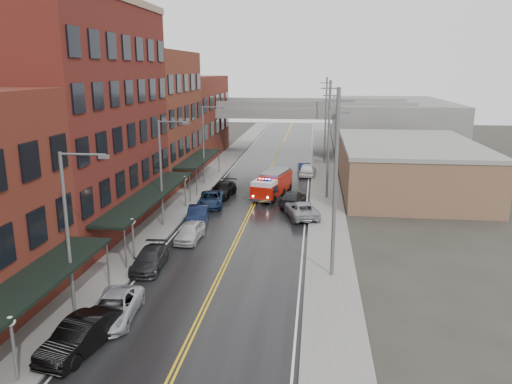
{
  "coord_description": "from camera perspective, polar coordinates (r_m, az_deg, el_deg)",
  "views": [
    {
      "loc": [
        5.94,
        -15.35,
        13.03
      ],
      "look_at": [
        1.06,
        24.99,
        3.0
      ],
      "focal_mm": 35.0,
      "sensor_mm": 36.0,
      "label": 1
    }
  ],
  "objects": [
    {
      "name": "parked_car_left_2",
      "position": [
        28.26,
        -15.92,
        -12.6
      ],
      "size": [
        2.7,
        5.11,
        1.37
      ],
      "primitive_type": "imported",
      "rotation": [
        0.0,
        0.0,
        0.09
      ],
      "color": "#A9ABB1",
      "rests_on": "ground"
    },
    {
      "name": "utility_pole_1",
      "position": [
        50.81,
        8.3,
        6.12
      ],
      "size": [
        1.8,
        0.24,
        12.0
      ],
      "color": "#59595B",
      "rests_on": "ground"
    },
    {
      "name": "parked_car_right_0",
      "position": [
        45.11,
        5.22,
        -2.0
      ],
      "size": [
        3.71,
        5.76,
        1.48
      ],
      "primitive_type": "imported",
      "rotation": [
        0.0,
        0.0,
        3.39
      ],
      "color": "#93949A",
      "rests_on": "ground"
    },
    {
      "name": "fire_truck",
      "position": [
        51.99,
        1.85,
        0.94
      ],
      "size": [
        4.14,
        7.43,
        2.59
      ],
      "rotation": [
        0.0,
        0.0,
        -0.24
      ],
      "color": "#B41408",
      "rests_on": "ground"
    },
    {
      "name": "parked_car_left_5",
      "position": [
        43.19,
        -6.66,
        -2.7
      ],
      "size": [
        2.27,
        4.93,
        1.57
      ],
      "primitive_type": "imported",
      "rotation": [
        0.0,
        0.0,
        0.13
      ],
      "color": "black",
      "rests_on": "ground"
    },
    {
      "name": "tan_building",
      "position": [
        57.23,
        16.91,
        2.66
      ],
      "size": [
        14.0,
        22.0,
        5.0
      ],
      "primitive_type": "cube",
      "color": "brown",
      "rests_on": "ground"
    },
    {
      "name": "utility_pole_0",
      "position": [
        31.11,
        9.06,
        1.21
      ],
      "size": [
        1.8,
        0.24,
        12.0
      ],
      "color": "#59595B",
      "rests_on": "ground"
    },
    {
      "name": "overpass",
      "position": [
        77.89,
        2.52,
        8.66
      ],
      "size": [
        40.0,
        10.0,
        7.5
      ],
      "color": "slate",
      "rests_on": "ground"
    },
    {
      "name": "globe_lamp_0",
      "position": [
        23.83,
        -26.13,
        -14.39
      ],
      "size": [
        0.44,
        0.44,
        3.12
      ],
      "color": "#59595B",
      "rests_on": "ground"
    },
    {
      "name": "globe_lamp_1",
      "position": [
        35.35,
        -13.93,
        -4.2
      ],
      "size": [
        0.44,
        0.44,
        3.12
      ],
      "color": "#59595B",
      "rests_on": "ground"
    },
    {
      "name": "street_lamp_1",
      "position": [
        42.02,
        -10.54,
        2.87
      ],
      "size": [
        2.64,
        0.22,
        9.0
      ],
      "color": "#59595B",
      "rests_on": "ground"
    },
    {
      "name": "parked_car_left_4",
      "position": [
        39.29,
        -7.56,
        -4.53
      ],
      "size": [
        1.85,
        4.25,
        1.42
      ],
      "primitive_type": "imported",
      "rotation": [
        0.0,
        0.0,
        -0.04
      ],
      "color": "silver",
      "rests_on": "ground"
    },
    {
      "name": "awning_0",
      "position": [
        25.6,
        -25.96,
        -10.71
      ],
      "size": [
        2.6,
        16.0,
        3.09
      ],
      "color": "black",
      "rests_on": "ground"
    },
    {
      "name": "awning_1",
      "position": [
        41.85,
        -12.04,
        -0.32
      ],
      "size": [
        2.6,
        18.0,
        3.09
      ],
      "color": "black",
      "rests_on": "ground"
    },
    {
      "name": "road",
      "position": [
        47.55,
        -0.55,
        -2.02
      ],
      "size": [
        11.0,
        160.0,
        0.02
      ],
      "primitive_type": "cube",
      "color": "black",
      "rests_on": "ground"
    },
    {
      "name": "globe_lamp_2",
      "position": [
        48.2,
        -8.12,
        0.88
      ],
      "size": [
        0.44,
        0.44,
        3.12
      ],
      "color": "#59595B",
      "rests_on": "ground"
    },
    {
      "name": "utility_pole_2",
      "position": [
        70.68,
        7.97,
        8.28
      ],
      "size": [
        1.8,
        0.24,
        12.0
      ],
      "color": "#59595B",
      "rests_on": "ground"
    },
    {
      "name": "curb_right",
      "position": [
        47.16,
        6.28,
        -2.16
      ],
      "size": [
        0.3,
        160.0,
        0.15
      ],
      "primitive_type": "cube",
      "color": "gray",
      "rests_on": "ground"
    },
    {
      "name": "street_lamp_2",
      "position": [
        57.28,
        -5.8,
        5.92
      ],
      "size": [
        2.64,
        0.22,
        9.0
      ],
      "color": "#59595B",
      "rests_on": "ground"
    },
    {
      "name": "parked_car_right_1",
      "position": [
        49.07,
        4.25,
        -0.7
      ],
      "size": [
        2.84,
        5.24,
        1.44
      ],
      "primitive_type": "imported",
      "rotation": [
        0.0,
        0.0,
        2.97
      ],
      "color": "black",
      "rests_on": "ground"
    },
    {
      "name": "parked_car_left_1",
      "position": [
        25.85,
        -19.47,
        -15.25
      ],
      "size": [
        2.59,
        5.06,
        1.59
      ],
      "primitive_type": "imported",
      "rotation": [
        0.0,
        0.0,
        -0.2
      ],
      "color": "black",
      "rests_on": "ground"
    },
    {
      "name": "parked_car_left_3",
      "position": [
        34.4,
        -12.08,
        -7.52
      ],
      "size": [
        2.17,
        4.71,
        1.33
      ],
      "primitive_type": "imported",
      "rotation": [
        0.0,
        0.0,
        0.07
      ],
      "color": "#232326",
      "rests_on": "ground"
    },
    {
      "name": "parked_car_right_3",
      "position": [
        64.35,
        5.52,
        2.77
      ],
      "size": [
        1.9,
        4.46,
        1.43
      ],
      "primitive_type": "imported",
      "rotation": [
        0.0,
        0.0,
        3.23
      ],
      "color": "#0E1A33",
      "rests_on": "ground"
    },
    {
      "name": "parked_car_left_7",
      "position": [
        52.51,
        -3.81,
        0.3
      ],
      "size": [
        2.6,
        5.3,
        1.48
      ],
      "primitive_type": "imported",
      "rotation": [
        0.0,
        0.0,
        -0.11
      ],
      "color": "black",
      "rests_on": "ground"
    },
    {
      "name": "awning_2",
      "position": [
        58.31,
        -6.54,
        3.86
      ],
      "size": [
        2.6,
        13.0,
        3.09
      ],
      "color": "black",
      "rests_on": "ground"
    },
    {
      "name": "parked_car_right_2",
      "position": [
        62.75,
        5.91,
        2.56
      ],
      "size": [
        2.24,
        4.86,
        1.61
      ],
      "primitive_type": "imported",
      "rotation": [
        0.0,
        0.0,
        3.07
      ],
      "color": "white",
      "rests_on": "ground"
    },
    {
      "name": "right_far_block",
      "position": [
        86.66,
        14.98,
        7.42
      ],
      "size": [
        18.0,
        30.0,
        8.0
      ],
      "primitive_type": "cube",
      "color": "slate",
      "rests_on": "ground"
    },
    {
      "name": "street_lamp_0",
      "position": [
        27.61,
        -20.37,
        -3.53
      ],
      "size": [
        2.64,
        0.22,
        9.0
      ],
      "color": "#59595B",
      "rests_on": "ground"
    },
    {
      "name": "curb_left",
      "position": [
        48.56,
        -7.17,
        -1.72
      ],
      "size": [
        0.3,
        160.0,
        0.15
      ],
      "primitive_type": "cube",
      "color": "gray",
      "rests_on": "ground"
    },
    {
      "name": "brick_building_b",
      "position": [
        43.09,
        -19.85,
        7.69
      ],
      "size": [
        9.0,
        20.0,
        18.0
      ],
      "primitive_type": "cube",
      "color": "#5B2018",
      "rests_on": "ground"
    },
    {
      "name": "parked_car_left_6",
      "position": [
        48.81,
        -5.16,
        -0.83
      ],
      "size": [
        2.89,
        5.26,
        1.4
      ],
      "primitive_type": "imported",
      "rotation": [
        0.0,
        0.0,
        0.12
      ],
      "color": "#122445",
      "rests_on": "ground"
    },
    {
      "name": "brick_building_c",
      "position": [
        59.32,
        -12.19,
        8.21
      ],
      "size": [
        9.0,
        15.0,
        15.0
      ],
      "primitive_type": "cube",
      "color": "#5F2B1C",
      "rests_on": "ground"
    },
    {
      "name": "sidewalk_left",
      "position": [
        48.98,
        -9.05,
        -1.65
      ],
      "size": [
        3.0,
        160.0,
        0.15
      ],
      "primitive_type": "cube",
      "color": "slate",
      "rests_on": "ground"
    },
    {
      "name": "sidewalk_right",
      "position": [
        47.18,
        8.29,
        -2.22
      ],
      "size": [
        3.0,
        160.0,
        0.15
      ],
      "primitive_type": "cube",
      "color": "slate",
      "rests_on": "ground"
    },
    {
      "name": "brick_building_far",
      "position": [
        76.15,
        -7.86,
        8.44
      ],
      "size": [
        9.0,
        20.0,
        12.0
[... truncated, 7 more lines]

